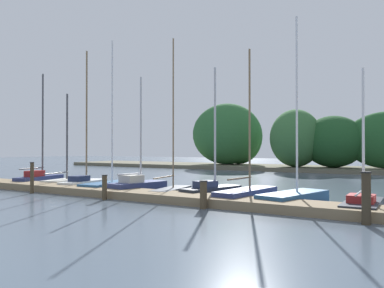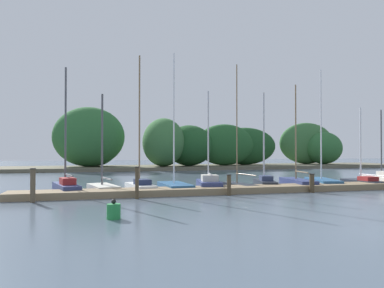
{
  "view_description": "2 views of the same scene",
  "coord_description": "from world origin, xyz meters",
  "px_view_note": "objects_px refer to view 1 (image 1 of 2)",
  "views": [
    {
      "loc": [
        9.37,
        -1.86,
        2.3
      ],
      "look_at": [
        -0.61,
        14.59,
        2.51
      ],
      "focal_mm": 35.69,
      "sensor_mm": 36.0,
      "label": 1
    },
    {
      "loc": [
        -9.71,
        -7.97,
        2.43
      ],
      "look_at": [
        -4.3,
        12.52,
        2.74
      ],
      "focal_mm": 34.99,
      "sensor_mm": 36.0,
      "label": 2
    }
  ],
  "objects_px": {
    "sailboat_7": "(249,193)",
    "sailboat_8": "(296,196)",
    "sailboat_2": "(85,181)",
    "sailboat_3": "(111,185)",
    "sailboat_1": "(66,180)",
    "mooring_piling_3": "(203,194)",
    "mooring_piling_4": "(366,198)",
    "sailboat_4": "(139,186)",
    "sailboat_5": "(172,189)",
    "sailboat_6": "(213,189)",
    "sailboat_9": "(363,204)",
    "mooring_piling_2": "(105,187)",
    "mooring_piling_1": "(32,178)",
    "sailboat_0": "(41,178)"
  },
  "relations": [
    {
      "from": "mooring_piling_1",
      "to": "sailboat_9",
      "type": "bearing_deg",
      "value": 9.65
    },
    {
      "from": "sailboat_2",
      "to": "sailboat_3",
      "type": "height_order",
      "value": "sailboat_3"
    },
    {
      "from": "mooring_piling_1",
      "to": "sailboat_3",
      "type": "bearing_deg",
      "value": 50.33
    },
    {
      "from": "sailboat_6",
      "to": "sailboat_9",
      "type": "height_order",
      "value": "sailboat_6"
    },
    {
      "from": "sailboat_5",
      "to": "sailboat_6",
      "type": "relative_size",
      "value": 1.26
    },
    {
      "from": "sailboat_2",
      "to": "sailboat_6",
      "type": "xyz_separation_m",
      "value": [
        8.01,
        0.47,
        -0.03
      ]
    },
    {
      "from": "sailboat_1",
      "to": "sailboat_5",
      "type": "height_order",
      "value": "sailboat_5"
    },
    {
      "from": "mooring_piling_2",
      "to": "sailboat_5",
      "type": "bearing_deg",
      "value": 60.41
    },
    {
      "from": "sailboat_2",
      "to": "sailboat_8",
      "type": "height_order",
      "value": "sailboat_2"
    },
    {
      "from": "sailboat_7",
      "to": "mooring_piling_3",
      "type": "relative_size",
      "value": 6.2
    },
    {
      "from": "mooring_piling_2",
      "to": "sailboat_1",
      "type": "bearing_deg",
      "value": 152.52
    },
    {
      "from": "sailboat_2",
      "to": "mooring_piling_4",
      "type": "bearing_deg",
      "value": -110.06
    },
    {
      "from": "sailboat_3",
      "to": "sailboat_1",
      "type": "bearing_deg",
      "value": 79.95
    },
    {
      "from": "sailboat_9",
      "to": "mooring_piling_2",
      "type": "distance_m",
      "value": 10.58
    },
    {
      "from": "sailboat_7",
      "to": "mooring_piling_2",
      "type": "distance_m",
      "value": 6.37
    },
    {
      "from": "sailboat_5",
      "to": "mooring_piling_3",
      "type": "xyz_separation_m",
      "value": [
        3.35,
        -2.84,
        0.23
      ]
    },
    {
      "from": "sailboat_3",
      "to": "mooring_piling_1",
      "type": "relative_size",
      "value": 5.15
    },
    {
      "from": "sailboat_8",
      "to": "mooring_piling_3",
      "type": "distance_m",
      "value": 4.01
    },
    {
      "from": "sailboat_2",
      "to": "mooring_piling_4",
      "type": "relative_size",
      "value": 4.95
    },
    {
      "from": "sailboat_1",
      "to": "mooring_piling_3",
      "type": "xyz_separation_m",
      "value": [
        11.45,
        -3.25,
        0.21
      ]
    },
    {
      "from": "sailboat_1",
      "to": "sailboat_3",
      "type": "bearing_deg",
      "value": -109.63
    },
    {
      "from": "sailboat_6",
      "to": "sailboat_8",
      "type": "height_order",
      "value": "sailboat_8"
    },
    {
      "from": "sailboat_1",
      "to": "sailboat_3",
      "type": "relative_size",
      "value": 0.69
    },
    {
      "from": "mooring_piling_4",
      "to": "sailboat_0",
      "type": "bearing_deg",
      "value": 171.01
    },
    {
      "from": "sailboat_2",
      "to": "sailboat_5",
      "type": "bearing_deg",
      "value": -98.88
    },
    {
      "from": "sailboat_2",
      "to": "mooring_piling_4",
      "type": "xyz_separation_m",
      "value": [
        15.02,
        -2.89,
        0.4
      ]
    },
    {
      "from": "sailboat_4",
      "to": "sailboat_8",
      "type": "height_order",
      "value": "sailboat_8"
    },
    {
      "from": "sailboat_4",
      "to": "sailboat_7",
      "type": "xyz_separation_m",
      "value": [
        5.96,
        0.15,
        -0.05
      ]
    },
    {
      "from": "sailboat_3",
      "to": "sailboat_4",
      "type": "xyz_separation_m",
      "value": [
        2.06,
        -0.17,
        0.07
      ]
    },
    {
      "from": "sailboat_3",
      "to": "sailboat_9",
      "type": "relative_size",
      "value": 1.56
    },
    {
      "from": "sailboat_4",
      "to": "sailboat_7",
      "type": "relative_size",
      "value": 0.9
    },
    {
      "from": "mooring_piling_1",
      "to": "sailboat_7",
      "type": "bearing_deg",
      "value": 15.99
    },
    {
      "from": "sailboat_1",
      "to": "mooring_piling_3",
      "type": "bearing_deg",
      "value": -119.15
    },
    {
      "from": "sailboat_0",
      "to": "sailboat_1",
      "type": "xyz_separation_m",
      "value": [
        1.96,
        0.32,
        -0.11
      ]
    },
    {
      "from": "sailboat_5",
      "to": "sailboat_2",
      "type": "bearing_deg",
      "value": 80.71
    },
    {
      "from": "sailboat_3",
      "to": "mooring_piling_3",
      "type": "xyz_separation_m",
      "value": [
        7.35,
        -2.8,
        0.22
      ]
    },
    {
      "from": "sailboat_0",
      "to": "sailboat_1",
      "type": "height_order",
      "value": "sailboat_0"
    },
    {
      "from": "sailboat_7",
      "to": "sailboat_9",
      "type": "xyz_separation_m",
      "value": [
        4.61,
        -0.44,
        -0.04
      ]
    },
    {
      "from": "sailboat_2",
      "to": "mooring_piling_3",
      "type": "relative_size",
      "value": 7.37
    },
    {
      "from": "mooring_piling_3",
      "to": "mooring_piling_4",
      "type": "relative_size",
      "value": 0.67
    },
    {
      "from": "sailboat_3",
      "to": "mooring_piling_2",
      "type": "relative_size",
      "value": 7.36
    },
    {
      "from": "sailboat_7",
      "to": "mooring_piling_2",
      "type": "bearing_deg",
      "value": 123.84
    },
    {
      "from": "sailboat_5",
      "to": "sailboat_8",
      "type": "height_order",
      "value": "sailboat_8"
    },
    {
      "from": "sailboat_0",
      "to": "sailboat_4",
      "type": "height_order",
      "value": "sailboat_0"
    },
    {
      "from": "sailboat_6",
      "to": "sailboat_4",
      "type": "bearing_deg",
      "value": 113.63
    },
    {
      "from": "sailboat_7",
      "to": "sailboat_8",
      "type": "bearing_deg",
      "value": -76.64
    },
    {
      "from": "sailboat_9",
      "to": "sailboat_7",
      "type": "bearing_deg",
      "value": 83.99
    },
    {
      "from": "sailboat_3",
      "to": "sailboat_5",
      "type": "distance_m",
      "value": 4.0
    },
    {
      "from": "sailboat_0",
      "to": "sailboat_3",
      "type": "distance_m",
      "value": 6.06
    },
    {
      "from": "mooring_piling_1",
      "to": "mooring_piling_4",
      "type": "xyz_separation_m",
      "value": [
        15.54,
        0.16,
        0.0
      ]
    }
  ]
}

